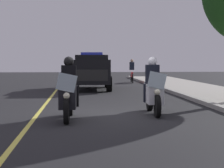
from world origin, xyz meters
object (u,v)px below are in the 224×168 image
object	(u,v)px
police_suv	(92,70)
cyclist_background	(132,71)
police_motorcycle_lead_right	(153,91)
police_motorcycle_lead_left	(69,94)

from	to	relation	value
police_suv	cyclist_background	xyz separation A→B (m)	(-5.74, 3.04, -0.22)
police_motorcycle_lead_right	cyclist_background	world-z (taller)	police_motorcycle_lead_right
police_suv	police_motorcycle_lead_right	bearing A→B (deg)	9.07
police_suv	cyclist_background	size ratio (longest dim) A/B	2.83
police_motorcycle_lead_right	cyclist_background	bearing A→B (deg)	174.49
police_motorcycle_lead_right	police_suv	size ratio (longest dim) A/B	0.43
police_motorcycle_lead_left	cyclist_background	bearing A→B (deg)	166.23
cyclist_background	police_motorcycle_lead_left	bearing A→B (deg)	-13.77
police_motorcycle_lead_left	police_motorcycle_lead_right	xyz separation A→B (m)	(-0.87, 2.51, 0.00)
police_motorcycle_lead_left	police_suv	size ratio (longest dim) A/B	0.43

